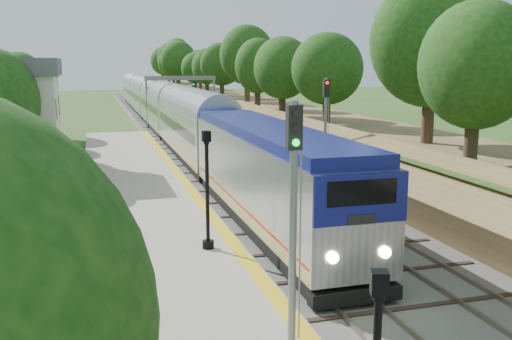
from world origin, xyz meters
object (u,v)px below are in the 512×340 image
object	(u,v)px
signal_gantry	(180,88)
lamppost_far	(207,197)
train	(162,110)
signal_platform	(293,199)
signal_farside	(326,120)

from	to	relation	value
signal_gantry	lamppost_far	size ratio (longest dim) A/B	1.78
train	lamppost_far	size ratio (longest dim) A/B	22.03
signal_gantry	signal_platform	distance (m)	54.92
signal_gantry	signal_farside	distance (m)	35.30
signal_gantry	train	xyz separation A→B (m)	(-2.47, -1.70, -2.46)
train	signal_farside	bearing A→B (deg)	-79.48
signal_gantry	lamppost_far	world-z (taller)	signal_gantry
train	signal_platform	bearing A→B (deg)	-93.13
signal_gantry	signal_farside	world-z (taller)	signal_farside
train	signal_farside	xyz separation A→B (m)	(6.20, -33.40, 1.84)
signal_farside	signal_gantry	bearing A→B (deg)	96.07
train	lamppost_far	world-z (taller)	lamppost_far
signal_platform	signal_farside	bearing A→B (deg)	65.05
signal_gantry	signal_platform	bearing A→B (deg)	-95.61
signal_gantry	signal_platform	size ratio (longest dim) A/B	1.31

